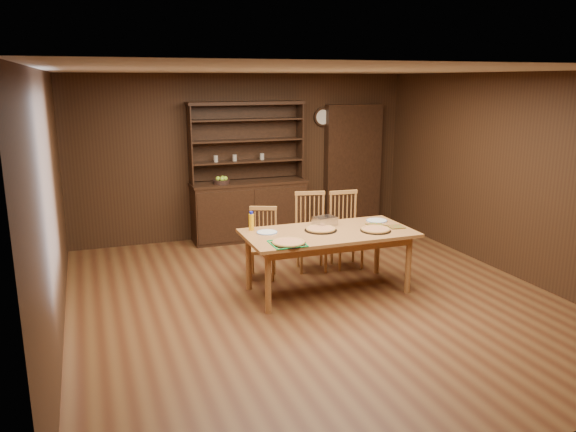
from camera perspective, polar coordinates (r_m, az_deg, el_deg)
name	(u,v)px	position (r m, az deg, el deg)	size (l,w,h in m)	color
floor	(315,299)	(6.65, 2.79, -8.43)	(6.00, 6.00, 0.00)	brown
room_shell	(317,166)	(6.23, 2.96, 5.14)	(6.00, 6.00, 6.00)	beige
china_hutch	(249,202)	(8.97, -4.01, 1.38)	(1.84, 0.52, 2.17)	black
doorway	(353,167)	(9.70, 6.58, 5.00)	(1.00, 0.18, 2.10)	black
wall_clock	(323,117)	(9.43, 3.53, 10.01)	(0.30, 0.05, 0.30)	black
dining_table	(328,238)	(6.69, 4.11, -2.20)	(2.00, 1.00, 0.75)	#AC6D3B
chair_left	(263,240)	(7.25, -2.56, -2.50)	(0.48, 0.47, 0.91)	#B67C3E
chair_center	(311,229)	(7.54, 2.33, -1.29)	(0.51, 0.49, 1.05)	#B67C3E
chair_right	(345,227)	(7.71, 5.84, -1.08)	(0.45, 0.43, 1.03)	#B67C3E
pizza_left	(288,242)	(6.15, 0.05, -2.71)	(0.39, 0.39, 0.04)	black
pizza_right	(376,230)	(6.75, 8.89, -1.38)	(0.36, 0.36, 0.04)	black
pizza_center	(321,229)	(6.70, 3.34, -1.34)	(0.39, 0.39, 0.04)	black
cooling_rack	(288,243)	(6.15, -0.05, -2.79)	(0.35, 0.35, 0.02)	#0CA544
plate_left	(267,232)	(6.59, -2.15, -1.66)	(0.25, 0.25, 0.02)	white
plate_right	(377,221)	(7.22, 9.00, -0.46)	(0.27, 0.27, 0.02)	white
foil_dish	(325,221)	(6.93, 3.76, -0.52)	(0.27, 0.19, 0.11)	white
juice_bottle	(251,221)	(6.70, -3.74, -0.56)	(0.06, 0.06, 0.23)	#EBA50C
pot_holder_a	(396,227)	(6.96, 10.93, -1.08)	(0.18, 0.18, 0.01)	#9F1A12
pot_holder_b	(375,225)	(7.01, 8.88, -0.89)	(0.19, 0.19, 0.01)	#9F1A12
fruit_bowl	(221,181)	(8.72, -6.78, 3.57)	(0.26, 0.26, 0.12)	black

